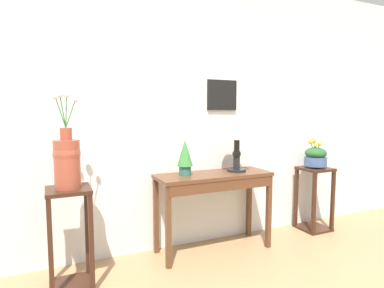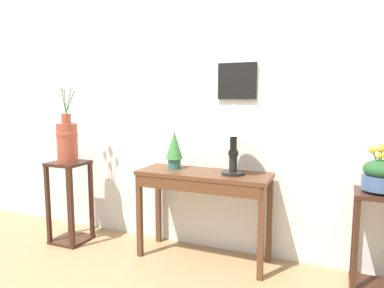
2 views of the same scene
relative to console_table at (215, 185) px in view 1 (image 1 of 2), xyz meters
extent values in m
cube|color=silver|center=(-0.06, 0.32, 0.73)|extent=(9.00, 0.10, 2.80)
cube|color=black|center=(0.22, 0.26, 0.90)|extent=(0.34, 0.02, 0.32)
cube|color=gray|center=(0.22, 0.25, 0.90)|extent=(0.28, 0.01, 0.25)
cube|color=#56331E|center=(0.00, 0.02, 0.10)|extent=(1.16, 0.42, 0.03)
cube|color=#56331E|center=(0.00, -0.17, 0.03)|extent=(1.09, 0.03, 0.10)
cube|color=#56331E|center=(-0.55, -0.15, -0.29)|extent=(0.04, 0.04, 0.75)
cube|color=#56331E|center=(0.55, -0.15, -0.29)|extent=(0.04, 0.04, 0.75)
cube|color=#56331E|center=(-0.55, 0.20, -0.29)|extent=(0.04, 0.04, 0.75)
cube|color=#56331E|center=(0.55, 0.20, -0.29)|extent=(0.04, 0.04, 0.75)
cylinder|color=black|center=(0.26, 0.02, 0.13)|extent=(0.19, 0.19, 0.02)
cylinder|color=black|center=(0.26, 0.02, 0.22)|extent=(0.07, 0.07, 0.16)
sphere|color=black|center=(0.26, 0.02, 0.30)|extent=(0.09, 0.09, 0.09)
cylinder|color=black|center=(0.26, 0.02, 0.38)|extent=(0.06, 0.06, 0.16)
cone|color=beige|center=(0.26, 0.02, 0.58)|extent=(0.30, 0.30, 0.26)
cylinder|color=#2D665B|center=(-0.30, 0.05, 0.16)|extent=(0.12, 0.12, 0.09)
cone|color=#387A38|center=(-0.30, 0.05, 0.34)|extent=(0.15, 0.15, 0.25)
cube|color=#381E14|center=(-1.36, -0.13, 0.12)|extent=(0.33, 0.33, 0.03)
cube|color=#381E14|center=(-1.36, -0.13, -0.66)|extent=(0.33, 0.33, 0.03)
cube|color=#381E14|center=(-1.50, -0.27, -0.27)|extent=(0.04, 0.03, 0.75)
cube|color=#381E14|center=(-1.21, -0.27, -0.27)|extent=(0.04, 0.03, 0.75)
cube|color=#381E14|center=(-1.50, 0.01, -0.27)|extent=(0.04, 0.04, 0.75)
cube|color=#381E14|center=(-1.21, 0.01, -0.27)|extent=(0.04, 0.04, 0.75)
cylinder|color=#9E4733|center=(-1.36, -0.13, 0.32)|extent=(0.20, 0.20, 0.37)
sphere|color=#9E4733|center=(-1.36, -0.13, 0.41)|extent=(0.20, 0.20, 0.20)
cylinder|color=#9E4733|center=(-1.36, -0.13, 0.56)|extent=(0.09, 0.09, 0.09)
cylinder|color=#2D662D|center=(-1.32, -0.11, 0.71)|extent=(0.09, 0.04, 0.22)
sphere|color=white|center=(-1.28, -0.10, 0.82)|extent=(0.04, 0.04, 0.04)
cylinder|color=#2D662D|center=(-1.37, -0.14, 0.73)|extent=(0.04, 0.02, 0.25)
sphere|color=white|center=(-1.39, -0.14, 0.85)|extent=(0.04, 0.04, 0.04)
cylinder|color=#2D662D|center=(-1.35, -0.10, 0.73)|extent=(0.03, 0.08, 0.26)
sphere|color=white|center=(-1.34, -0.06, 0.86)|extent=(0.05, 0.05, 0.05)
cylinder|color=#2D662D|center=(-1.39, -0.10, 0.72)|extent=(0.07, 0.06, 0.23)
sphere|color=white|center=(-1.42, -0.08, 0.84)|extent=(0.04, 0.04, 0.04)
cube|color=#381E14|center=(1.36, 0.05, 0.06)|extent=(0.33, 0.33, 0.03)
cube|color=#381E14|center=(1.36, 0.05, -0.66)|extent=(0.33, 0.33, 0.03)
cube|color=#381E14|center=(1.21, -0.10, -0.30)|extent=(0.04, 0.04, 0.69)
cube|color=#381E14|center=(1.50, -0.10, -0.30)|extent=(0.04, 0.04, 0.69)
cube|color=#381E14|center=(1.21, 0.19, -0.30)|extent=(0.04, 0.04, 0.69)
cube|color=#381E14|center=(1.50, 0.19, -0.30)|extent=(0.04, 0.04, 0.69)
cylinder|color=#3D5684|center=(1.36, 0.05, 0.08)|extent=(0.11, 0.11, 0.02)
cylinder|color=#3D5684|center=(1.36, 0.05, 0.15)|extent=(0.25, 0.25, 0.11)
ellipsoid|color=#235128|center=(1.36, 0.05, 0.24)|extent=(0.24, 0.24, 0.13)
cylinder|color=#235128|center=(1.36, 0.03, 0.28)|extent=(0.02, 0.05, 0.16)
sphere|color=gold|center=(1.37, 0.01, 0.36)|extent=(0.05, 0.05, 0.05)
cylinder|color=#235128|center=(1.33, 0.06, 0.29)|extent=(0.07, 0.03, 0.18)
sphere|color=gold|center=(1.29, 0.07, 0.38)|extent=(0.05, 0.05, 0.05)
cylinder|color=#235128|center=(1.35, 0.07, 0.29)|extent=(0.01, 0.05, 0.19)
sphere|color=gold|center=(1.35, 0.09, 0.39)|extent=(0.06, 0.06, 0.06)
cylinder|color=#235128|center=(1.34, 0.04, 0.27)|extent=(0.03, 0.02, 0.14)
sphere|color=gold|center=(1.33, 0.03, 0.34)|extent=(0.04, 0.04, 0.04)
camera|label=1|loc=(-1.49, -2.75, 0.73)|focal=30.14mm
camera|label=2|loc=(1.06, -2.74, 0.75)|focal=32.64mm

